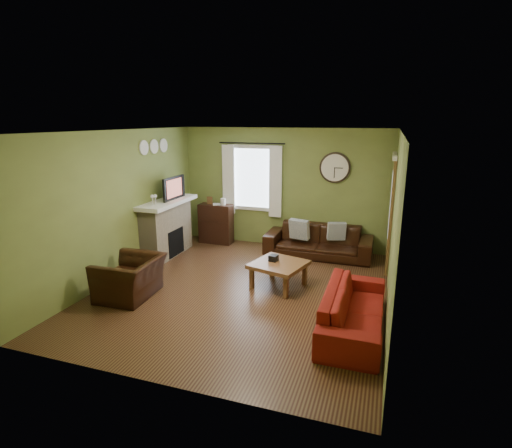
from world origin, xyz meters
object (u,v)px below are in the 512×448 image
(armchair, at_px, (130,278))
(coffee_table, at_px, (279,275))
(bookshelf, at_px, (216,224))
(sofa_brown, at_px, (318,241))
(sofa_red, at_px, (354,309))

(armchair, xyz_separation_m, coffee_table, (2.15, 1.11, -0.10))
(bookshelf, distance_m, coffee_table, 2.86)
(bookshelf, distance_m, armchair, 3.11)
(sofa_brown, height_order, coffee_table, sofa_brown)
(bookshelf, relative_size, sofa_brown, 0.41)
(sofa_red, height_order, armchair, armchair)
(sofa_brown, height_order, sofa_red, sofa_brown)
(bookshelf, height_order, armchair, bookshelf)
(sofa_brown, xyz_separation_m, coffee_table, (-0.36, -1.81, -0.10))
(armchair, relative_size, coffee_table, 1.20)
(armchair, bearing_deg, bookshelf, 174.66)
(sofa_brown, xyz_separation_m, sofa_red, (0.98, -2.85, -0.03))
(sofa_red, distance_m, coffee_table, 1.69)
(sofa_red, distance_m, armchair, 3.49)
(bookshelf, height_order, sofa_brown, bookshelf)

